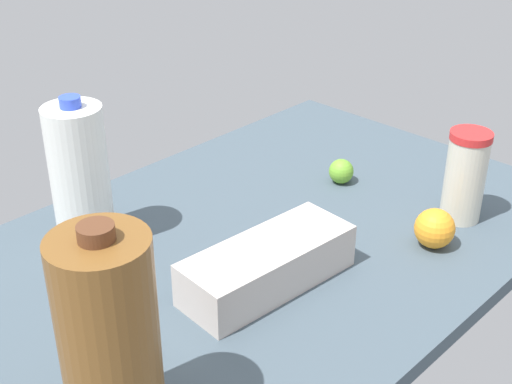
{
  "coord_description": "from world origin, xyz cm",
  "views": [
    {
      "loc": [
        -77.23,
        -74.07,
        70.95
      ],
      "look_at": [
        0.0,
        0.0,
        13.0
      ],
      "focal_mm": 50.0,
      "sensor_mm": 36.0,
      "label": 1
    }
  ],
  "objects_px": {
    "chocolate_milk_jug": "(110,341)",
    "milk_jug": "(80,177)",
    "egg_carton": "(268,265)",
    "lime_near_front": "(341,171)",
    "tumbler_cup": "(465,176)",
    "orange_far_back": "(435,228)"
  },
  "relations": [
    {
      "from": "chocolate_milk_jug",
      "to": "milk_jug",
      "type": "bearing_deg",
      "value": 60.47
    },
    {
      "from": "milk_jug",
      "to": "chocolate_milk_jug",
      "type": "bearing_deg",
      "value": -119.53
    },
    {
      "from": "egg_carton",
      "to": "milk_jug",
      "type": "height_order",
      "value": "milk_jug"
    },
    {
      "from": "chocolate_milk_jug",
      "to": "lime_near_front",
      "type": "xyz_separation_m",
      "value": [
        0.71,
        0.21,
        -0.11
      ]
    },
    {
      "from": "tumbler_cup",
      "to": "lime_near_front",
      "type": "distance_m",
      "value": 0.26
    },
    {
      "from": "lime_near_front",
      "to": "chocolate_milk_jug",
      "type": "bearing_deg",
      "value": -163.6
    },
    {
      "from": "milk_jug",
      "to": "lime_near_front",
      "type": "relative_size",
      "value": 5.37
    },
    {
      "from": "chocolate_milk_jug",
      "to": "milk_jug",
      "type": "distance_m",
      "value": 0.46
    },
    {
      "from": "egg_carton",
      "to": "chocolate_milk_jug",
      "type": "bearing_deg",
      "value": -163.28
    },
    {
      "from": "milk_jug",
      "to": "orange_far_back",
      "type": "bearing_deg",
      "value": -47.74
    },
    {
      "from": "egg_carton",
      "to": "orange_far_back",
      "type": "relative_size",
      "value": 4.16
    },
    {
      "from": "egg_carton",
      "to": "milk_jug",
      "type": "distance_m",
      "value": 0.36
    },
    {
      "from": "egg_carton",
      "to": "tumbler_cup",
      "type": "xyz_separation_m",
      "value": [
        0.4,
        -0.11,
        0.05
      ]
    },
    {
      "from": "chocolate_milk_jug",
      "to": "milk_jug",
      "type": "height_order",
      "value": "chocolate_milk_jug"
    },
    {
      "from": "chocolate_milk_jug",
      "to": "orange_far_back",
      "type": "relative_size",
      "value": 4.17
    },
    {
      "from": "milk_jug",
      "to": "lime_near_front",
      "type": "xyz_separation_m",
      "value": [
        0.49,
        -0.19,
        -0.1
      ]
    },
    {
      "from": "milk_jug",
      "to": "egg_carton",
      "type": "bearing_deg",
      "value": -68.69
    },
    {
      "from": "egg_carton",
      "to": "milk_jug",
      "type": "bearing_deg",
      "value": 115.7
    },
    {
      "from": "egg_carton",
      "to": "lime_near_front",
      "type": "bearing_deg",
      "value": 24.56
    },
    {
      "from": "tumbler_cup",
      "to": "orange_far_back",
      "type": "bearing_deg",
      "value": -172.27
    },
    {
      "from": "chocolate_milk_jug",
      "to": "milk_jug",
      "type": "xyz_separation_m",
      "value": [
        0.22,
        0.4,
        -0.01
      ]
    },
    {
      "from": "egg_carton",
      "to": "chocolate_milk_jug",
      "type": "relative_size",
      "value": 1.0
    }
  ]
}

